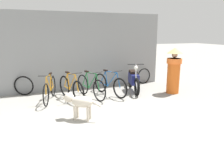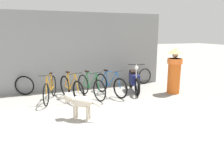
# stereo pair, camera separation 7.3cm
# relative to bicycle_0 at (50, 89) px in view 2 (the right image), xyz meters

# --- Properties ---
(ground_plane) EXTENTS (60.00, 60.00, 0.00)m
(ground_plane) POSITION_rel_bicycle_0_xyz_m (1.01, -2.34, -0.37)
(ground_plane) COLOR gray
(shop_wall_back) EXTENTS (7.20, 0.20, 2.86)m
(shop_wall_back) POSITION_rel_bicycle_0_xyz_m (1.01, 1.22, 1.06)
(shop_wall_back) COLOR gray
(shop_wall_back) RESTS_ON ground
(bicycle_0) EXTENTS (0.62, 1.69, 0.89)m
(bicycle_0) POSITION_rel_bicycle_0_xyz_m (0.00, 0.00, 0.00)
(bicycle_0) COLOR black
(bicycle_0) RESTS_ON ground
(bicycle_1) EXTENTS (0.57, 1.62, 0.93)m
(bicycle_1) POSITION_rel_bicycle_0_xyz_m (0.65, -0.12, 0.00)
(bicycle_1) COLOR black
(bicycle_1) RESTS_ON ground
(bicycle_2) EXTENTS (0.58, 1.67, 0.91)m
(bicycle_2) POSITION_rel_bicycle_0_xyz_m (1.30, -0.15, 0.00)
(bicycle_2) COLOR black
(bicycle_2) RESTS_ON ground
(bicycle_3) EXTENTS (0.64, 1.67, 0.90)m
(bicycle_3) POSITION_rel_bicycle_0_xyz_m (2.00, -0.10, -0.01)
(bicycle_3) COLOR black
(bicycle_3) RESTS_ON ground
(motorcycle) EXTENTS (0.68, 1.81, 1.07)m
(motorcycle) POSITION_rel_bicycle_0_xyz_m (3.01, 0.07, 0.06)
(motorcycle) COLOR black
(motorcycle) RESTS_ON ground
(stray_dog) EXTENTS (0.86, 0.69, 0.67)m
(stray_dog) POSITION_rel_bicycle_0_xyz_m (0.52, -1.85, 0.09)
(stray_dog) COLOR beige
(stray_dog) RESTS_ON ground
(person_in_robes) EXTENTS (0.67, 0.67, 1.61)m
(person_in_robes) POSITION_rel_bicycle_0_xyz_m (4.21, -0.66, 0.49)
(person_in_robes) COLOR orange
(person_in_robes) RESTS_ON ground
(spare_tire_left) EXTENTS (0.65, 0.29, 0.68)m
(spare_tire_left) POSITION_rel_bicycle_0_xyz_m (-0.77, 0.97, -0.03)
(spare_tire_left) COLOR black
(spare_tire_left) RESTS_ON ground
(spare_tire_right) EXTENTS (0.66, 0.15, 0.66)m
(spare_tire_right) POSITION_rel_bicycle_0_xyz_m (3.96, 0.97, -0.04)
(spare_tire_right) COLOR black
(spare_tire_right) RESTS_ON ground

